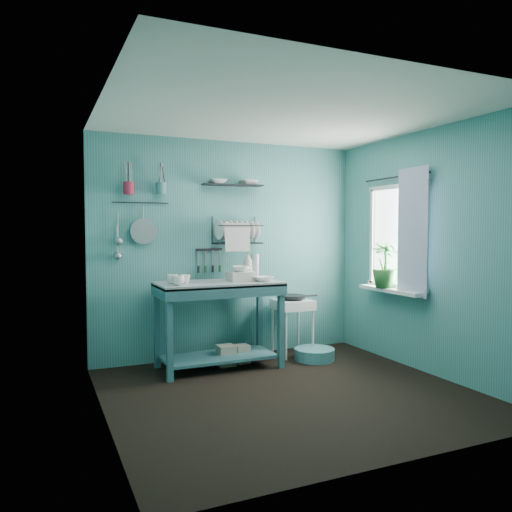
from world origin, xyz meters
name	(u,v)px	position (x,y,z in m)	size (l,w,h in m)	color
floor	(289,393)	(0.00, 0.00, 0.00)	(3.20, 3.20, 0.00)	black
ceiling	(290,113)	(0.00, 0.00, 2.50)	(3.20, 3.20, 0.00)	silver
wall_back	(230,249)	(0.00, 1.50, 1.25)	(3.20, 3.20, 0.00)	teal
wall_front	(402,266)	(0.00, -1.50, 1.25)	(3.20, 3.20, 0.00)	teal
wall_left	(104,259)	(-1.60, 0.00, 1.25)	(3.00, 3.00, 0.00)	teal
wall_right	(428,252)	(1.60, 0.00, 1.25)	(3.00, 3.00, 0.00)	teal
work_counter	(219,325)	(-0.30, 1.04, 0.46)	(1.31, 0.65, 0.92)	#305E65
mug_left	(178,280)	(-0.78, 0.88, 0.97)	(0.12, 0.12, 0.10)	white
mug_mid	(185,279)	(-0.68, 0.98, 0.97)	(0.10, 0.10, 0.09)	white
mug_right	(172,279)	(-0.80, 1.04, 0.97)	(0.12, 0.12, 0.10)	white
wash_tub	(241,276)	(-0.05, 1.02, 0.97)	(0.28, 0.22, 0.10)	beige
tub_bowl	(241,269)	(-0.05, 1.02, 1.06)	(0.20, 0.20, 0.06)	white
soap_bottle	(248,265)	(0.12, 1.24, 1.07)	(0.12, 0.12, 0.30)	beige
water_bottle	(255,266)	(0.22, 1.26, 1.06)	(0.09, 0.09, 0.28)	#9DA9AF
counter_bowl	(263,279)	(0.15, 0.89, 0.95)	(0.22, 0.22, 0.05)	white
hotplate_stand	(292,327)	(0.67, 1.19, 0.33)	(0.41, 0.41, 0.66)	white
frying_pan	(293,297)	(0.67, 1.19, 0.69)	(0.30, 0.30, 0.04)	black
knife_strip	(209,250)	(-0.27, 1.47, 1.25)	(0.32, 0.02, 0.03)	black
dish_rack	(237,230)	(0.05, 1.37, 1.47)	(0.55, 0.24, 0.32)	black
upper_shelf	(232,185)	(0.00, 1.40, 1.99)	(0.70, 0.18, 0.01)	black
shelf_bowl_left	(218,180)	(-0.17, 1.40, 2.04)	(0.20, 0.20, 0.05)	white
shelf_bowl_right	(249,180)	(0.20, 1.40, 2.05)	(0.21, 0.21, 0.05)	white
utensil_cup_magenta	(129,188)	(-1.17, 1.42, 1.91)	(0.11, 0.11, 0.13)	#AF2037
utensil_cup_teal	(161,188)	(-0.82, 1.42, 1.92)	(0.11, 0.11, 0.13)	#397377
colander	(143,231)	(-1.01, 1.45, 1.46)	(0.28, 0.28, 0.03)	gray
ladle_outer	(118,225)	(-1.28, 1.46, 1.53)	(0.01, 0.01, 0.30)	gray
ladle_inner	(117,240)	(-1.29, 1.46, 1.37)	(0.01, 0.01, 0.30)	gray
hook_rail	(141,203)	(-1.03, 1.47, 1.77)	(0.01, 0.01, 0.60)	black
window_glass	(398,237)	(1.59, 0.45, 1.40)	(1.10, 1.10, 0.00)	white
windowsill	(391,290)	(1.50, 0.45, 0.81)	(0.16, 0.95, 0.04)	white
curtain	(412,232)	(1.52, 0.15, 1.45)	(1.35, 1.35, 0.00)	silver
curtain_rod	(395,177)	(1.54, 0.45, 2.05)	(0.02, 0.02, 1.05)	black
potted_plant	(385,265)	(1.48, 0.53, 1.09)	(0.29, 0.29, 0.51)	#29672C
storage_tin_large	(226,355)	(-0.20, 1.09, 0.11)	(0.18, 0.18, 0.22)	gray
storage_tin_small	(242,354)	(0.00, 1.12, 0.10)	(0.15, 0.15, 0.20)	gray
floor_basin	(314,354)	(0.80, 0.90, 0.07)	(0.46, 0.46, 0.13)	teal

